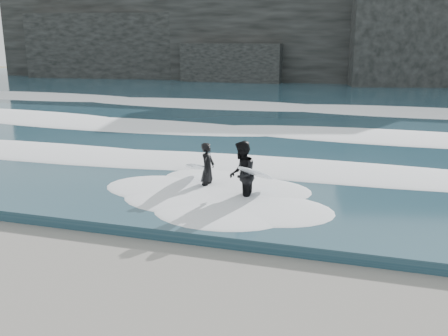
{
  "coord_description": "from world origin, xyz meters",
  "views": [
    {
      "loc": [
        5.82,
        -7.04,
        4.71
      ],
      "look_at": [
        1.77,
        6.32,
        1.0
      ],
      "focal_mm": 40.0,
      "sensor_mm": 36.0,
      "label": 1
    }
  ],
  "objects": [
    {
      "name": "ground",
      "position": [
        0.0,
        0.0,
        0.0
      ],
      "size": [
        120.0,
        120.0,
        0.0
      ],
      "primitive_type": "plane",
      "color": "olive",
      "rests_on": "ground"
    },
    {
      "name": "sea",
      "position": [
        0.0,
        29.0,
        0.15
      ],
      "size": [
        90.0,
        52.0,
        0.3
      ],
      "primitive_type": "cube",
      "color": "#203F4E",
      "rests_on": "ground"
    },
    {
      "name": "headland",
      "position": [
        0.0,
        46.0,
        5.0
      ],
      "size": [
        70.0,
        9.0,
        10.0
      ],
      "primitive_type": "cube",
      "color": "black",
      "rests_on": "ground"
    },
    {
      "name": "foam_near",
      "position": [
        0.0,
        9.0,
        0.4
      ],
      "size": [
        60.0,
        3.2,
        0.2
      ],
      "primitive_type": "ellipsoid",
      "color": "white",
      "rests_on": "sea"
    },
    {
      "name": "foam_mid",
      "position": [
        0.0,
        16.0,
        0.42
      ],
      "size": [
        60.0,
        4.0,
        0.24
      ],
      "primitive_type": "ellipsoid",
      "color": "white",
      "rests_on": "sea"
    },
    {
      "name": "foam_far",
      "position": [
        0.0,
        25.0,
        0.45
      ],
      "size": [
        60.0,
        4.8,
        0.3
      ],
      "primitive_type": "ellipsoid",
      "color": "white",
      "rests_on": "sea"
    },
    {
      "name": "surfer_left",
      "position": [
        1.02,
        6.73,
        0.82
      ],
      "size": [
        1.15,
        2.18,
        1.63
      ],
      "color": "black",
      "rests_on": "ground"
    },
    {
      "name": "surfer_right",
      "position": [
        2.45,
        5.93,
        0.96
      ],
      "size": [
        1.35,
        2.14,
        1.91
      ],
      "color": "black",
      "rests_on": "ground"
    }
  ]
}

